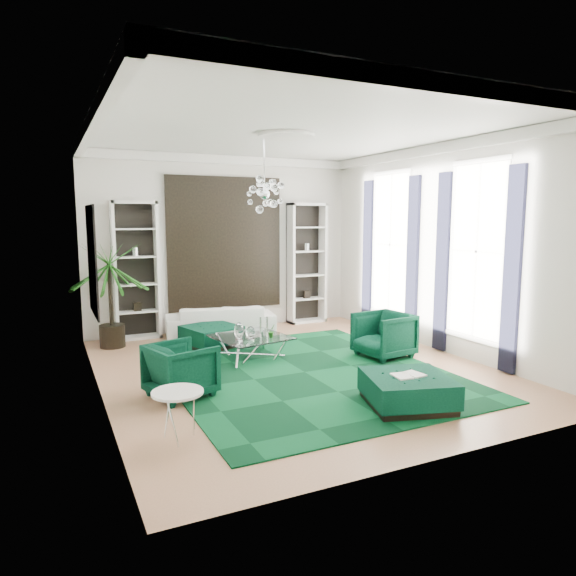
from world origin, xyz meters
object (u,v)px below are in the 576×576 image
armchair_right (384,335)px  palm (110,280)px  coffee_table (251,347)px  sofa (220,321)px  ottoman_front (407,391)px  armchair_left (181,370)px  side_table (178,416)px  ottoman_side (211,337)px

armchair_right → palm: size_ratio=0.34×
coffee_table → sofa: bearing=88.3°
sofa → ottoman_front: (0.95, -4.96, -0.11)m
coffee_table → armchair_left: bearing=-138.7°
sofa → coffee_table: (-0.06, -1.90, -0.12)m
side_table → palm: (-0.16, 4.68, 1.02)m
coffee_table → palm: (-2.11, 1.90, 1.10)m
ottoman_front → palm: 5.96m
ottoman_side → palm: 2.19m
sofa → armchair_right: size_ratio=2.52×
side_table → palm: 4.79m
armchair_right → armchair_left: bearing=-89.8°
ottoman_side → ottoman_front: bearing=-71.3°
coffee_table → ottoman_side: size_ratio=1.25×
sofa → palm: (-2.16, 0.01, 0.97)m
armchair_left → palm: size_ratio=0.32×
armchair_right → ottoman_front: 2.44m
sofa → armchair_right: 3.52m
armchair_left → coffee_table: bearing=-65.5°
sofa → ottoman_front: sofa is taller
armchair_right → side_table: 4.52m
coffee_table → side_table: size_ratio=2.02×
armchair_left → ottoman_front: (2.58, -1.67, -0.17)m
coffee_table → armchair_right: bearing=-23.1°
armchair_right → ottoman_front: size_ratio=0.84×
armchair_left → palm: bearing=-7.6°
side_table → coffee_table: bearing=54.9°
armchair_left → ottoman_front: bearing=-139.7°
armchair_right → ottoman_side: armchair_right is taller
armchair_right → ottoman_side: (-2.56, 2.00, -0.20)m
ottoman_front → palm: bearing=122.1°
side_table → ottoman_side: bearing=67.9°
armchair_right → coffee_table: (-2.17, 0.92, -0.20)m
armchair_left → side_table: (-0.37, -1.39, -0.10)m
coffee_table → ottoman_side: 1.14m
palm → ottoman_front: bearing=-57.9°
sofa → armchair_right: bearing=137.2°
ottoman_front → side_table: (-2.96, 0.28, 0.07)m
ottoman_front → armchair_left: bearing=147.0°
armchair_left → ottoman_side: size_ratio=0.89×
coffee_table → ottoman_front: size_ratio=1.11×
coffee_table → side_table: 3.39m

